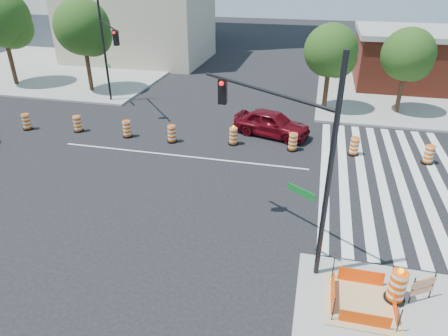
% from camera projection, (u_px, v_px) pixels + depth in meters
% --- Properties ---
extents(ground, '(120.00, 120.00, 0.00)m').
position_uv_depth(ground, '(181.00, 156.00, 22.04)').
color(ground, black).
rests_on(ground, ground).
extents(sidewalk_nw, '(22.00, 22.00, 0.15)m').
position_uv_depth(sidewalk_nw, '(72.00, 64.00, 41.25)').
color(sidewalk_nw, gray).
rests_on(sidewalk_nw, ground).
extents(crosswalk_east, '(6.75, 13.50, 0.01)m').
position_uv_depth(crosswalk_east, '(390.00, 178.00, 19.78)').
color(crosswalk_east, silver).
rests_on(crosswalk_east, ground).
extents(lane_centerline, '(14.00, 0.12, 0.01)m').
position_uv_depth(lane_centerline, '(181.00, 156.00, 22.04)').
color(lane_centerline, silver).
rests_on(lane_centerline, ground).
extents(excavation_pit, '(2.20, 2.20, 0.90)m').
position_uv_depth(excavation_pit, '(362.00, 302.00, 12.32)').
color(excavation_pit, tan).
rests_on(excavation_pit, ground).
extents(beige_midrise, '(14.00, 10.00, 10.00)m').
position_uv_depth(beige_midrise, '(137.00, 11.00, 41.18)').
color(beige_midrise, '#BEAE91').
rests_on(beige_midrise, ground).
extents(red_coupe, '(5.01, 3.11, 1.59)m').
position_uv_depth(red_coupe, '(272.00, 123.00, 24.26)').
color(red_coupe, '#560710').
rests_on(red_coupe, ground).
extents(signal_pole_se, '(4.71, 3.27, 7.42)m').
position_uv_depth(signal_pole_se, '(290.00, 140.00, 12.57)').
color(signal_pole_se, black).
rests_on(signal_pole_se, ground).
extents(signal_pole_nw, '(3.62, 4.40, 7.37)m').
position_uv_depth(signal_pole_nw, '(107.00, 44.00, 27.24)').
color(signal_pole_nw, black).
rests_on(signal_pole_nw, ground).
extents(pit_drum, '(0.65, 0.65, 1.28)m').
position_uv_depth(pit_drum, '(397.00, 287.00, 12.24)').
color(pit_drum, black).
rests_on(pit_drum, ground).
extents(barricade, '(0.76, 0.48, 1.01)m').
position_uv_depth(barricade, '(423.00, 287.00, 12.23)').
color(barricade, '#EB5004').
rests_on(barricade, ground).
extents(tree_north_a, '(4.58, 4.58, 7.79)m').
position_uv_depth(tree_north_a, '(3.00, 22.00, 32.09)').
color(tree_north_a, '#382314').
rests_on(tree_north_a, ground).
extents(tree_north_b, '(4.24, 4.24, 7.20)m').
position_uv_depth(tree_north_b, '(84.00, 30.00, 30.57)').
color(tree_north_b, '#382314').
rests_on(tree_north_b, ground).
extents(tree_north_c, '(3.59, 3.55, 6.03)m').
position_uv_depth(tree_north_c, '(331.00, 53.00, 26.76)').
color(tree_north_c, '#382314').
rests_on(tree_north_c, ground).
extents(tree_north_d, '(3.45, 3.44, 5.85)m').
position_uv_depth(tree_north_d, '(408.00, 57.00, 26.28)').
color(tree_north_d, '#382314').
rests_on(tree_north_d, ground).
extents(median_drum_0, '(0.60, 0.60, 1.02)m').
position_uv_depth(median_drum_0, '(27.00, 122.00, 25.28)').
color(median_drum_0, black).
rests_on(median_drum_0, ground).
extents(median_drum_1, '(0.60, 0.60, 1.02)m').
position_uv_depth(median_drum_1, '(78.00, 124.00, 24.97)').
color(median_drum_1, black).
rests_on(median_drum_1, ground).
extents(median_drum_2, '(0.60, 0.60, 1.02)m').
position_uv_depth(median_drum_2, '(127.00, 129.00, 24.21)').
color(median_drum_2, black).
rests_on(median_drum_2, ground).
extents(median_drum_3, '(0.60, 0.60, 1.02)m').
position_uv_depth(median_drum_3, '(172.00, 134.00, 23.52)').
color(median_drum_3, black).
rests_on(median_drum_3, ground).
extents(median_drum_4, '(0.60, 0.60, 1.18)m').
position_uv_depth(median_drum_4, '(233.00, 137.00, 23.21)').
color(median_drum_4, black).
rests_on(median_drum_4, ground).
extents(median_drum_5, '(0.60, 0.60, 1.02)m').
position_uv_depth(median_drum_5, '(293.00, 143.00, 22.46)').
color(median_drum_5, black).
rests_on(median_drum_5, ground).
extents(median_drum_6, '(0.60, 0.60, 1.02)m').
position_uv_depth(median_drum_6, '(354.00, 147.00, 21.95)').
color(median_drum_6, black).
rests_on(median_drum_6, ground).
extents(median_drum_7, '(0.60, 0.60, 1.02)m').
position_uv_depth(median_drum_7, '(429.00, 155.00, 21.00)').
color(median_drum_7, black).
rests_on(median_drum_7, ground).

